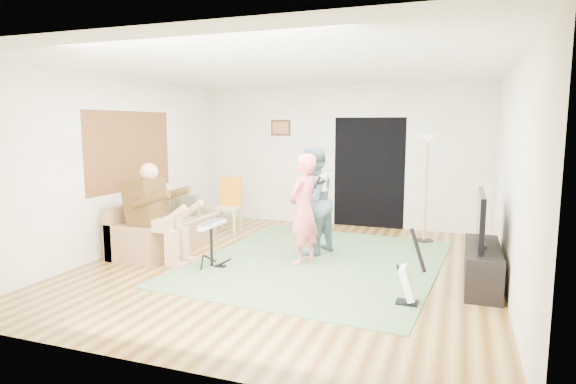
# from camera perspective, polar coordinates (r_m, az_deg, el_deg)

# --- Properties ---
(floor) EXTENTS (6.00, 6.00, 0.00)m
(floor) POSITION_cam_1_polar(r_m,az_deg,el_deg) (6.79, 0.11, -8.81)
(floor) COLOR brown
(floor) RESTS_ON ground
(walls) EXTENTS (5.50, 6.00, 2.70)m
(walls) POSITION_cam_1_polar(r_m,az_deg,el_deg) (6.53, 0.11, 2.60)
(walls) COLOR silver
(walls) RESTS_ON floor
(ceiling) EXTENTS (6.00, 6.00, 0.00)m
(ceiling) POSITION_cam_1_polar(r_m,az_deg,el_deg) (6.55, 0.12, 14.45)
(ceiling) COLOR white
(ceiling) RESTS_ON walls
(window_blinds) EXTENTS (0.00, 2.05, 2.05)m
(window_blinds) POSITION_cam_1_polar(r_m,az_deg,el_deg) (8.04, -18.19, 4.65)
(window_blinds) COLOR brown
(window_blinds) RESTS_ON walls
(doorway) EXTENTS (2.10, 0.00, 2.10)m
(doorway) POSITION_cam_1_polar(r_m,az_deg,el_deg) (9.30, 9.58, 2.25)
(doorway) COLOR black
(doorway) RESTS_ON walls
(picture_frame) EXTENTS (0.42, 0.03, 0.32)m
(picture_frame) POSITION_cam_1_polar(r_m,az_deg,el_deg) (9.74, -0.87, 7.62)
(picture_frame) COLOR #3F2314
(picture_frame) RESTS_ON walls
(area_rug) EXTENTS (3.57, 4.16, 0.02)m
(area_rug) POSITION_cam_1_polar(r_m,az_deg,el_deg) (6.99, 3.60, -8.27)
(area_rug) COLOR #4C6F44
(area_rug) RESTS_ON floor
(sofa) EXTENTS (0.78, 1.90, 0.77)m
(sofa) POSITION_cam_1_polar(r_m,az_deg,el_deg) (7.98, -14.91, -4.63)
(sofa) COLOR #96734B
(sofa) RESTS_ON floor
(drummer) EXTENTS (0.93, 0.52, 1.43)m
(drummer) POSITION_cam_1_polar(r_m,az_deg,el_deg) (7.16, -15.17, -3.63)
(drummer) COLOR #4E3515
(drummer) RESTS_ON sofa
(drum_kit) EXTENTS (0.35, 0.63, 0.65)m
(drum_kit) POSITION_cam_1_polar(r_m,az_deg,el_deg) (6.78, -9.06, -6.46)
(drum_kit) COLOR black
(drum_kit) RESTS_ON floor
(singer) EXTENTS (0.51, 0.65, 1.56)m
(singer) POSITION_cam_1_polar(r_m,az_deg,el_deg) (6.79, 1.85, -2.04)
(singer) COLOR #FE6E73
(singer) RESTS_ON floor
(microphone) EXTENTS (0.06, 0.06, 0.24)m
(microphone) POSITION_cam_1_polar(r_m,az_deg,el_deg) (6.67, 3.50, 1.12)
(microphone) COLOR black
(microphone) RESTS_ON singer
(guitarist) EXTENTS (0.86, 0.97, 1.65)m
(guitarist) POSITION_cam_1_polar(r_m,az_deg,el_deg) (7.25, 2.85, -1.07)
(guitarist) COLOR slate
(guitarist) RESTS_ON floor
(guitar_held) EXTENTS (0.12, 0.60, 0.26)m
(guitar_held) POSITION_cam_1_polar(r_m,az_deg,el_deg) (7.16, 4.40, 1.19)
(guitar_held) COLOR white
(guitar_held) RESTS_ON guitarist
(guitar_spare) EXTENTS (0.31, 0.28, 0.86)m
(guitar_spare) POSITION_cam_1_polar(r_m,az_deg,el_deg) (5.51, 14.08, -10.42)
(guitar_spare) COLOR black
(guitar_spare) RESTS_ON floor
(torchiere_lamp) EXTENTS (0.32, 0.32, 1.79)m
(torchiere_lamp) POSITION_cam_1_polar(r_m,az_deg,el_deg) (8.30, 16.13, 2.58)
(torchiere_lamp) COLOR black
(torchiere_lamp) RESTS_ON floor
(dining_chair) EXTENTS (0.48, 0.50, 1.01)m
(dining_chair) POSITION_cam_1_polar(r_m,az_deg,el_deg) (8.87, -7.02, -2.48)
(dining_chair) COLOR #CCB684
(dining_chair) RESTS_ON floor
(tv_cabinet) EXTENTS (0.40, 1.40, 0.50)m
(tv_cabinet) POSITION_cam_1_polar(r_m,az_deg,el_deg) (6.39, 22.04, -8.17)
(tv_cabinet) COLOR black
(tv_cabinet) RESTS_ON floor
(television) EXTENTS (0.06, 1.17, 0.63)m
(television) POSITION_cam_1_polar(r_m,az_deg,el_deg) (6.25, 21.86, -2.85)
(television) COLOR black
(television) RESTS_ON tv_cabinet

